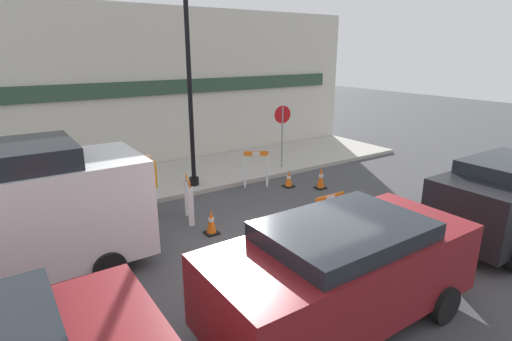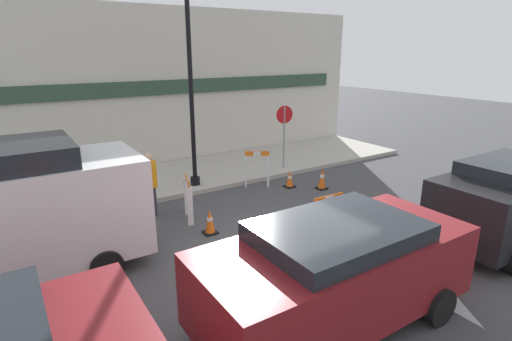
# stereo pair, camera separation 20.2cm
# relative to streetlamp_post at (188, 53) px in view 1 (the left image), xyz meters

# --- Properties ---
(ground_plane) EXTENTS (60.00, 60.00, 0.00)m
(ground_plane) POSITION_rel_streetlamp_post_xyz_m (-0.29, -5.02, -3.97)
(ground_plane) COLOR #424244
(sidewalk_slab) EXTENTS (18.00, 3.49, 0.14)m
(sidewalk_slab) POSITION_rel_streetlamp_post_xyz_m (-0.29, 1.22, -3.90)
(sidewalk_slab) COLOR #ADA89E
(sidewalk_slab) RESTS_ON ground_plane
(storefront_facade) EXTENTS (18.00, 0.22, 5.50)m
(storefront_facade) POSITION_rel_streetlamp_post_xyz_m (-0.29, 3.04, -1.21)
(storefront_facade) COLOR beige
(storefront_facade) RESTS_ON ground_plane
(streetlamp_post) EXTENTS (0.44, 0.44, 6.03)m
(streetlamp_post) POSITION_rel_streetlamp_post_xyz_m (0.00, 0.00, 0.00)
(streetlamp_post) COLOR black
(streetlamp_post) RESTS_ON sidewalk_slab
(stop_sign) EXTENTS (0.59, 0.12, 2.14)m
(stop_sign) POSITION_rel_streetlamp_post_xyz_m (3.35, 0.02, -2.39)
(stop_sign) COLOR gray
(stop_sign) RESTS_ON sidewalk_slab
(barricade_0) EXTENTS (0.82, 0.15, 1.02)m
(barricade_0) POSITION_rel_streetlamp_post_xyz_m (1.08, -4.64, -3.42)
(barricade_0) COLOR white
(barricade_0) RESTS_ON ground_plane
(barricade_1) EXTENTS (0.70, 0.50, 1.13)m
(barricade_1) POSITION_rel_streetlamp_post_xyz_m (1.67, -0.87, -3.37)
(barricade_1) COLOR white
(barricade_1) RESTS_ON ground_plane
(barricade_2) EXTENTS (0.34, 0.73, 1.11)m
(barricade_2) POSITION_rel_streetlamp_post_xyz_m (-1.10, -2.04, -3.38)
(barricade_2) COLOR white
(barricade_2) RESTS_ON ground_plane
(traffic_cone_0) EXTENTS (0.30, 0.30, 0.63)m
(traffic_cone_0) POSITION_rel_streetlamp_post_xyz_m (-0.02, -4.01, -3.66)
(traffic_cone_0) COLOR black
(traffic_cone_0) RESTS_ON ground_plane
(traffic_cone_1) EXTENTS (0.30, 0.30, 0.53)m
(traffic_cone_1) POSITION_rel_streetlamp_post_xyz_m (2.50, -1.43, -3.71)
(traffic_cone_1) COLOR black
(traffic_cone_1) RESTS_ON ground_plane
(traffic_cone_2) EXTENTS (0.30, 0.30, 0.60)m
(traffic_cone_2) POSITION_rel_streetlamp_post_xyz_m (-1.02, -3.01, -3.67)
(traffic_cone_2) COLOR black
(traffic_cone_2) RESTS_ON ground_plane
(traffic_cone_3) EXTENTS (0.30, 0.30, 0.66)m
(traffic_cone_3) POSITION_rel_streetlamp_post_xyz_m (2.13, -4.15, -3.65)
(traffic_cone_3) COLOR black
(traffic_cone_3) RESTS_ON ground_plane
(traffic_cone_4) EXTENTS (0.30, 0.30, 0.70)m
(traffic_cone_4) POSITION_rel_streetlamp_post_xyz_m (3.22, -2.10, -3.63)
(traffic_cone_4) COLOR black
(traffic_cone_4) RESTS_ON ground_plane
(person_worker) EXTENTS (0.49, 0.49, 1.64)m
(person_worker) POSITION_rel_streetlamp_post_xyz_m (-1.78, -1.28, -3.09)
(person_worker) COLOR #33333D
(person_worker) RESTS_ON ground_plane
(parked_car_1) EXTENTS (4.31, 2.00, 1.67)m
(parked_car_1) POSITION_rel_streetlamp_post_xyz_m (-0.83, -6.87, -3.02)
(parked_car_1) COLOR maroon
(parked_car_1) RESTS_ON ground_plane
(parked_car_2) EXTENTS (3.83, 1.84, 1.82)m
(parked_car_2) POSITION_rel_streetlamp_post_xyz_m (4.23, -6.87, -2.95)
(parked_car_2) COLOR black
(parked_car_2) RESTS_ON ground_plane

